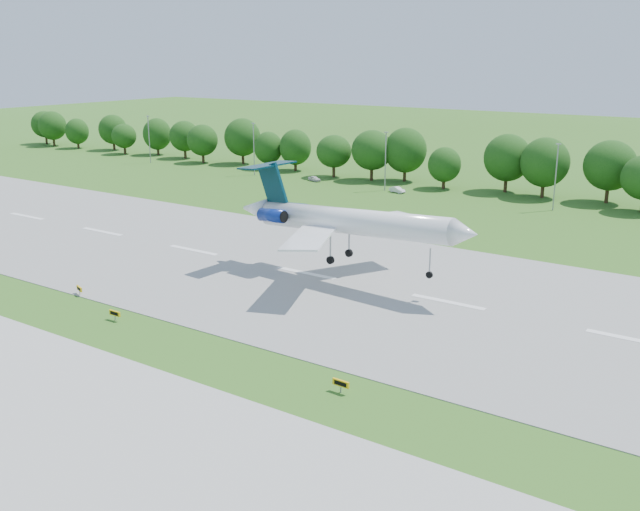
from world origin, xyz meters
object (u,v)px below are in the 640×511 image
Objects in this scene: taxi_sign_left at (115,313)px; service_vehicle_b at (315,179)px; service_vehicle_a at (397,190)px; airliner at (341,219)px.

service_vehicle_b reaches higher than taxi_sign_left.
service_vehicle_a is (-9.56, 81.76, -0.21)m from taxi_sign_left.
airliner is 9.51× the size of service_vehicle_a.
service_vehicle_a is 1.06× the size of service_vehicle_b.
taxi_sign_left is (-12.45, -25.41, -7.10)m from airliner.
taxi_sign_left is 82.32m from service_vehicle_a.
service_vehicle_a reaches higher than taxi_sign_left.
taxi_sign_left is at bearing -112.87° from airliner.
service_vehicle_b is (-43.82, 57.98, -7.33)m from airliner.
airliner is at bearing -124.30° from service_vehicle_b.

